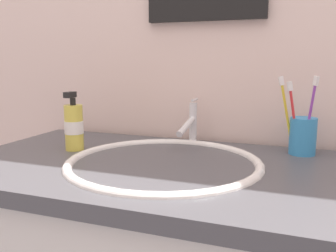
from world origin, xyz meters
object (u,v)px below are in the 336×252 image
toothbrush_purple (311,111)px  toothbrush_red (293,113)px  toothbrush_cup (303,136)px  toothbrush_yellow (286,110)px  faucet (191,123)px  soap_dispenser (74,126)px

toothbrush_purple → toothbrush_red: toothbrush_purple is taller
toothbrush_cup → toothbrush_purple: (0.01, -0.03, 0.07)m
toothbrush_red → toothbrush_purple: bearing=-6.0°
toothbrush_yellow → faucet: bearing=176.0°
toothbrush_cup → faucet: bearing=177.7°
soap_dispenser → toothbrush_red: bearing=14.5°
toothbrush_cup → toothbrush_red: toothbrush_red is taller
faucet → toothbrush_red: (0.30, -0.03, 0.05)m
toothbrush_purple → soap_dispenser: toothbrush_purple is taller
faucet → toothbrush_cup: 0.32m
toothbrush_yellow → soap_dispenser: (-0.57, -0.17, -0.05)m
toothbrush_cup → soap_dispenser: bearing=-164.2°
toothbrush_yellow → toothbrush_red: bearing=-38.0°
toothbrush_red → soap_dispenser: bearing=-165.5°
toothbrush_yellow → soap_dispenser: 0.60m
toothbrush_cup → toothbrush_purple: bearing=-60.6°
faucet → toothbrush_cup: size_ratio=1.75×
faucet → toothbrush_yellow: 0.28m
toothbrush_cup → soap_dispenser: (-0.62, -0.17, 0.02)m
toothbrush_yellow → toothbrush_red: size_ratio=1.07×
toothbrush_cup → soap_dispenser: soap_dispenser is taller
toothbrush_cup → toothbrush_yellow: bearing=-172.3°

